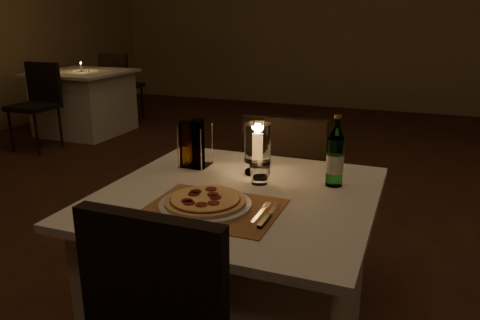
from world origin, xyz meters
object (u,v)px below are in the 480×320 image
(main_table, at_px, (238,278))
(tumbler, at_px, (260,173))
(chair_far, at_px, (288,180))
(plate, at_px, (205,205))
(pizza, at_px, (205,200))
(hurricane_candle, at_px, (258,145))
(neighbor_table_left, at_px, (85,102))
(water_bottle, at_px, (335,158))

(main_table, bearing_deg, tumbler, 69.34)
(main_table, xyz_separation_m, tumbler, (0.04, 0.12, 0.41))
(chair_far, height_order, plate, chair_far)
(chair_far, height_order, pizza, chair_far)
(hurricane_candle, xyz_separation_m, neighbor_table_left, (-3.14, 2.73, -0.49))
(water_bottle, height_order, hurricane_candle, water_bottle)
(tumbler, distance_m, hurricane_candle, 0.15)
(main_table, height_order, water_bottle, water_bottle)
(water_bottle, xyz_separation_m, neighbor_table_left, (-3.46, 2.76, -0.48))
(chair_far, xyz_separation_m, water_bottle, (0.32, -0.51, 0.30))
(pizza, height_order, water_bottle, water_bottle)
(pizza, xyz_separation_m, tumbler, (0.09, 0.30, 0.01))
(tumbler, height_order, water_bottle, water_bottle)
(main_table, distance_m, pizza, 0.44)
(main_table, xyz_separation_m, hurricane_candle, (-0.00, 0.23, 0.49))
(pizza, distance_m, tumbler, 0.31)
(water_bottle, distance_m, hurricane_candle, 0.33)
(water_bottle, relative_size, neighbor_table_left, 0.28)
(hurricane_candle, bearing_deg, plate, -96.27)
(plate, xyz_separation_m, hurricane_candle, (0.05, 0.41, 0.11))
(hurricane_candle, bearing_deg, main_table, -88.85)
(main_table, height_order, hurricane_candle, hurricane_candle)
(main_table, xyz_separation_m, chair_far, (0.00, 0.71, 0.18))
(main_table, relative_size, neighbor_table_left, 1.00)
(chair_far, height_order, neighbor_table_left, chair_far)
(hurricane_candle, height_order, neighbor_table_left, hurricane_candle)
(plate, xyz_separation_m, tumbler, (0.09, 0.30, 0.03))
(main_table, bearing_deg, plate, -105.52)
(plate, bearing_deg, main_table, 74.48)
(main_table, relative_size, hurricane_candle, 4.71)
(chair_far, distance_m, neighbor_table_left, 3.87)
(neighbor_table_left, bearing_deg, plate, -45.50)
(plate, height_order, tumbler, tumbler)
(main_table, bearing_deg, hurricane_candle, 91.15)
(chair_far, height_order, tumbler, chair_far)
(pizza, relative_size, neighbor_table_left, 0.28)
(chair_far, bearing_deg, pizza, -93.22)
(chair_far, distance_m, water_bottle, 0.68)
(plate, height_order, hurricane_candle, hurricane_candle)
(tumbler, bearing_deg, pizza, -107.64)
(pizza, bearing_deg, hurricane_candle, 83.69)
(chair_far, bearing_deg, tumbler, -85.75)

